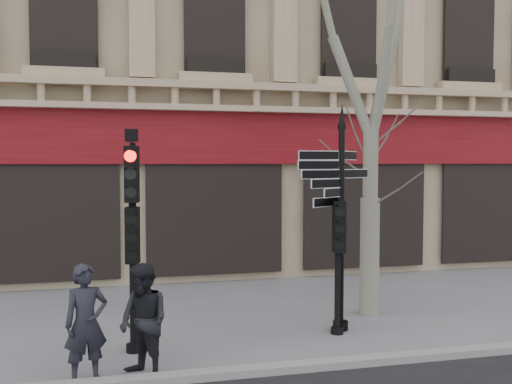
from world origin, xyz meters
TOP-DOWN VIEW (x-y plane):
  - ground at (0.00, 0.00)m, footprint 80.00×80.00m
  - kerb at (0.00, -1.40)m, footprint 80.00×0.25m
  - building at (0.00, 12.48)m, footprint 28.00×15.52m
  - fingerpost at (1.50, 0.35)m, footprint 2.18×2.18m
  - traffic_signal_main at (-2.12, 0.00)m, footprint 0.43×0.34m
  - traffic_signal_secondary at (1.36, 0.15)m, footprint 0.44×0.35m
  - pedestrian_a at (-2.78, -1.11)m, footprint 0.68×0.55m
  - pedestrian_b at (-2.01, -1.14)m, footprint 0.94×0.98m

SIDE VIEW (x-z plane):
  - ground at x=0.00m, z-range 0.00..0.00m
  - kerb at x=0.00m, z-range 0.00..0.12m
  - pedestrian_b at x=-2.01m, z-range 0.00..1.59m
  - pedestrian_a at x=-2.78m, z-range 0.00..1.62m
  - traffic_signal_secondary at x=1.36m, z-range 0.46..2.79m
  - traffic_signal_main at x=-2.12m, z-range 0.46..3.96m
  - fingerpost at x=1.50m, z-range 0.69..4.70m
  - building at x=0.00m, z-range -0.01..17.99m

